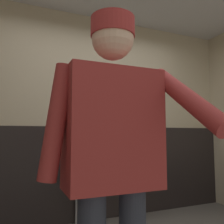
% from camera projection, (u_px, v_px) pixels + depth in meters
% --- Properties ---
extents(wall_back, '(4.67, 0.12, 2.66)m').
position_uv_depth(wall_back, '(92.00, 115.00, 3.17)').
color(wall_back, beige).
rests_on(wall_back, ground_plane).
extents(wainscot_band_back, '(4.07, 0.03, 1.17)m').
position_uv_depth(wainscot_band_back, '(93.00, 173.00, 3.03)').
color(wainscot_band_back, black).
rests_on(wainscot_band_back, ground_plane).
extents(urinal_left, '(0.40, 0.34, 1.24)m').
position_uv_depth(urinal_left, '(80.00, 159.00, 2.84)').
color(urinal_left, white).
rests_on(urinal_left, ground_plane).
extents(urinal_middle, '(0.40, 0.34, 1.24)m').
position_uv_depth(urinal_middle, '(135.00, 157.00, 3.12)').
color(urinal_middle, white).
rests_on(urinal_middle, ground_plane).
extents(privacy_divider_panel, '(0.04, 0.40, 0.90)m').
position_uv_depth(privacy_divider_panel, '(111.00, 144.00, 2.93)').
color(privacy_divider_panel, '#4C4C51').
extents(person, '(0.71, 0.60, 1.69)m').
position_uv_depth(person, '(113.00, 148.00, 1.21)').
color(person, '#2D3342').
rests_on(person, ground_plane).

